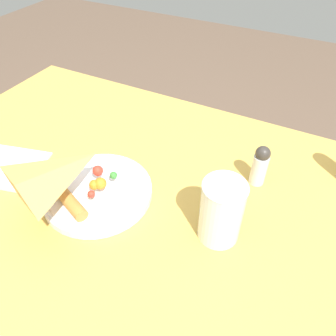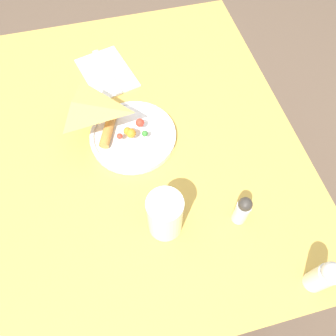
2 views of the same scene
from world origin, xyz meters
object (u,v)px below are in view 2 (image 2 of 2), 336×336
(butter_knife, at_px, (108,74))
(salt_shaker, at_px, (324,276))
(dining_table, at_px, (149,160))
(napkin_folded, at_px, (107,73))
(milk_glass, at_px, (165,216))
(pepper_shaker, at_px, (242,210))
(plate_pizza, at_px, (133,134))

(butter_knife, distance_m, salt_shaker, 0.72)
(dining_table, distance_m, napkin_folded, 0.27)
(butter_knife, height_order, salt_shaker, salt_shaker)
(milk_glass, bearing_deg, pepper_shaker, -98.37)
(butter_knife, relative_size, pepper_shaker, 2.15)
(pepper_shaker, bearing_deg, plate_pizza, 33.84)
(milk_glass, height_order, butter_knife, milk_glass)
(milk_glass, height_order, pepper_shaker, milk_glass)
(milk_glass, distance_m, butter_knife, 0.47)
(milk_glass, distance_m, salt_shaker, 0.31)
(dining_table, distance_m, milk_glass, 0.30)
(napkin_folded, bearing_deg, dining_table, -165.42)
(plate_pizza, distance_m, napkin_folded, 0.24)
(plate_pizza, bearing_deg, milk_glass, -175.19)
(plate_pizza, bearing_deg, napkin_folded, 7.05)
(dining_table, xyz_separation_m, salt_shaker, (-0.42, -0.24, 0.17))
(napkin_folded, bearing_deg, plate_pizza, -172.95)
(plate_pizza, height_order, milk_glass, milk_glass)
(salt_shaker, bearing_deg, dining_table, 29.28)
(milk_glass, distance_m, pepper_shaker, 0.16)
(plate_pizza, xyz_separation_m, pepper_shaker, (-0.26, -0.18, 0.03))
(napkin_folded, height_order, pepper_shaker, pepper_shaker)
(pepper_shaker, bearing_deg, butter_knife, 22.62)
(butter_knife, relative_size, salt_shaker, 1.77)
(plate_pizza, bearing_deg, dining_table, -91.94)
(milk_glass, relative_size, napkin_folded, 0.58)
(dining_table, xyz_separation_m, plate_pizza, (0.00, 0.03, 0.13))
(pepper_shaker, bearing_deg, milk_glass, 81.63)
(dining_table, distance_m, pepper_shaker, 0.34)
(plate_pizza, distance_m, milk_glass, 0.24)
(pepper_shaker, bearing_deg, salt_shaker, -149.99)
(dining_table, distance_m, butter_knife, 0.27)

